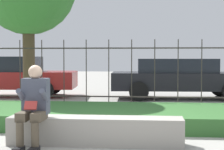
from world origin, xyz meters
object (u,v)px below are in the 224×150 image
person_seated_reader (34,103)px  stone_bench (95,132)px  car_parked_center (180,77)px  car_parked_left (6,75)px

person_seated_reader → stone_bench: bearing=16.2°
person_seated_reader → car_parked_center: car_parked_center is taller
stone_bench → person_seated_reader: 1.04m
person_seated_reader → car_parked_center: bearing=68.4°
stone_bench → car_parked_left: car_parked_left is taller
person_seated_reader → car_parked_left: (-3.19, 7.10, 0.06)m
car_parked_center → car_parked_left: bearing=176.6°
car_parked_left → car_parked_center: (5.94, -0.16, -0.03)m
stone_bench → car_parked_left: (-4.08, 6.84, 0.54)m
stone_bench → car_parked_left: 7.98m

